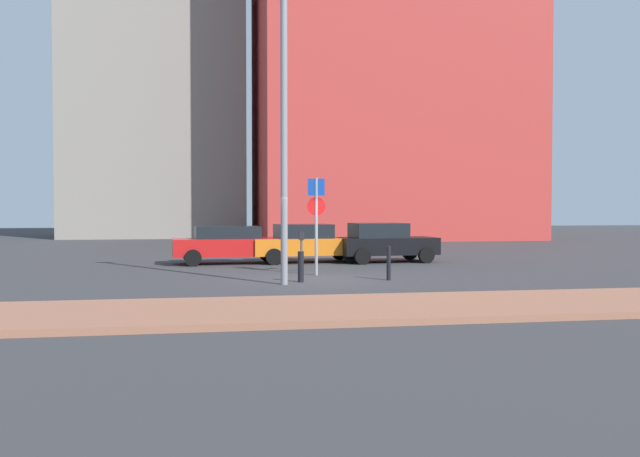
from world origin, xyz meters
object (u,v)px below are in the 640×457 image
parking_meter (301,246)px  street_lamp (284,112)px  parked_car_orange (307,243)px  traffic_bollard_mid (301,267)px  traffic_bollard_near (389,263)px  parked_car_red (231,244)px  parking_sign_post (316,214)px  parked_car_black (385,242)px

parking_meter → street_lamp: 5.69m
parked_car_orange → street_lamp: size_ratio=0.55×
parking_meter → traffic_bollard_mid: parking_meter is taller
parked_car_orange → traffic_bollard_near: bearing=-78.3°
parked_car_red → parking_meter: 4.31m
parking_sign_post → traffic_bollard_mid: bearing=-112.1°
parked_car_orange → parking_meter: 3.85m
traffic_bollard_near → parking_meter: bearing=124.2°
traffic_bollard_mid → traffic_bollard_near: bearing=1.5°
street_lamp → parked_car_red: bearing=99.5°
parked_car_black → parking_sign_post: (-3.61, -4.76, 1.18)m
traffic_bollard_near → parked_car_black: bearing=75.7°
street_lamp → parking_meter: bearing=74.9°
parked_car_black → traffic_bollard_near: size_ratio=3.89×
parked_car_red → parked_car_black: parked_car_black is taller
street_lamp → parked_car_orange: bearing=76.7°
parked_car_red → traffic_bollard_near: size_ratio=4.50×
parking_sign_post → traffic_bollard_mid: size_ratio=3.49×
parked_car_red → parked_car_orange: 3.08m
parking_meter → traffic_bollard_near: parking_meter is taller
parking_meter → traffic_bollard_mid: 3.39m
parked_car_red → parked_car_orange: (3.07, 0.14, 0.01)m
parked_car_orange → parking_meter: size_ratio=3.40×
parked_car_red → traffic_bollard_mid: parked_car_red is taller
parked_car_red → parked_car_orange: size_ratio=1.01×
parked_car_orange → traffic_bollard_mid: bearing=-100.0°
parking_sign_post → parking_meter: bearing=101.8°
street_lamp → traffic_bollard_near: 5.51m
parked_car_black → parked_car_red: bearing=177.5°
street_lamp → traffic_bollard_mid: bearing=45.1°
parking_meter → parked_car_red: bearing=122.5°
parked_car_black → parking_meter: 5.15m
parked_car_red → traffic_bollard_near: 8.25m
parked_car_red → traffic_bollard_mid: bearing=-75.3°
parked_car_black → traffic_bollard_mid: bearing=-123.3°
parked_car_orange → traffic_bollard_near: 7.19m
street_lamp → parking_sign_post: bearing=61.7°
parked_car_orange → street_lamp: bearing=-103.3°
parked_car_red → traffic_bollard_mid: (1.82, -6.96, -0.33)m
parked_car_black → traffic_bollard_near: parked_car_black is taller
traffic_bollard_mid → parked_car_black: bearing=56.7°
parked_car_red → traffic_bollard_near: bearing=-56.7°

